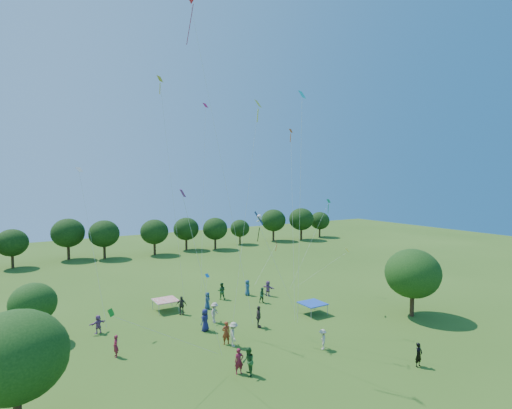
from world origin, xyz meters
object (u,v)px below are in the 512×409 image
Objects in this scene: near_tree_west at (15,356)px; tent_blue at (313,303)px; man_in_black at (419,355)px; pirate_kite at (260,219)px; red_high_kite at (201,61)px; near_tree_east at (413,273)px; near_tree_north at (33,303)px; tent_red_stripe at (166,300)px.

near_tree_west is 2.91× the size of tent_blue.
tent_blue is 12.25m from man_in_black.
red_high_kite reaches higher than pirate_kite.
red_high_kite is at bearing 166.18° from near_tree_east.
near_tree_north is at bearing 136.56° from man_in_black.
tent_red_stripe is at bearing 90.24° from red_high_kite.
near_tree_north is 0.19× the size of red_high_kite.
man_in_black is at bearing -14.29° from near_tree_west.
tent_red_stripe is at bearing 114.48° from man_in_black.
near_tree_east reaches higher than near_tree_north.
tent_blue is (11.71, -8.43, 0.00)m from tent_red_stripe.
tent_red_stripe is at bearing 144.27° from tent_blue.
near_tree_west is 12.79m from near_tree_north.
near_tree_north is 0.53× the size of pirate_kite.
tent_red_stripe is at bearing 48.82° from near_tree_west.
man_in_black reaches higher than tent_red_stripe.
near_tree_north is at bearing 84.21° from near_tree_west.
near_tree_north is 2.17× the size of tent_blue.
pirate_kite is at bearing -66.48° from tent_red_stripe.
near_tree_west is at bearing -95.79° from near_tree_north.
near_tree_east is (32.15, 0.78, 0.00)m from near_tree_west.
red_high_kite is at bearing -31.84° from near_tree_north.
tent_blue is (23.19, -6.53, -2.12)m from near_tree_north.
pirate_kite is 0.35× the size of red_high_kite.
pirate_kite is at bearing 118.72° from man_in_black.
near_tree_east is at bearing -21.10° from near_tree_north.
man_in_black is 15.14m from pirate_kite.
near_tree_east is at bearing 35.71° from man_in_black.
man_in_black is (-8.35, -6.85, -3.26)m from near_tree_east.
near_tree_north reaches higher than tent_blue.
pirate_kite is (-7.22, -1.89, 8.72)m from tent_blue.
near_tree_west is 25.43m from tent_blue.
pirate_kite reaches higher than man_in_black.
tent_red_stripe is at bearing 9.38° from near_tree_north.
near_tree_north is at bearing 148.16° from red_high_kite.
red_high_kite reaches higher than man_in_black.
near_tree_east is at bearing -35.46° from tent_red_stripe.
near_tree_east reaches higher than near_tree_west.
pirate_kite reaches higher than near_tree_west.
near_tree_north is at bearing 158.90° from near_tree_east.
near_tree_east is (30.87, -11.91, 0.94)m from near_tree_north.
near_tree_east is 0.25× the size of red_high_kite.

